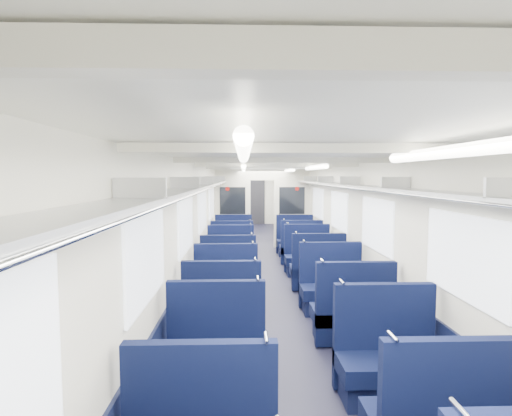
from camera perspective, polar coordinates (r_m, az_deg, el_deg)
floor at (r=8.88m, az=1.85°, el=-9.27°), size 2.80×18.00×0.01m
ceiling at (r=8.62m, az=1.89°, el=6.08°), size 2.80×18.00×0.01m
wall_left at (r=8.69m, az=-7.38°, el=-1.73°), size 0.02×18.00×2.35m
dado_left at (r=8.82m, az=-7.22°, el=-7.06°), size 0.03×17.90×0.70m
wall_right at (r=8.87m, az=10.94°, el=-1.65°), size 0.02×18.00×2.35m
dado_right at (r=8.99m, az=10.76°, el=-6.88°), size 0.03×17.90×0.70m
wall_far at (r=17.63m, az=0.01°, el=1.52°), size 2.80×0.02×2.35m
luggage_rack_left at (r=8.63m, az=-6.20°, el=3.55°), size 0.36×17.40×0.18m
luggage_rack_right at (r=8.78m, az=9.83°, el=3.53°), size 0.36×17.40×0.18m
windows at (r=8.19m, az=2.08°, el=-0.36°), size 2.78×15.60×0.75m
ceiling_fittings at (r=8.36m, az=2.01°, el=5.70°), size 2.70×16.06×0.11m
end_door at (r=17.59m, az=0.02°, el=0.94°), size 0.75×0.06×2.00m
bulkhead at (r=11.81m, az=0.90°, el=0.26°), size 2.80×0.10×2.35m
seat_6 at (r=4.22m, az=-5.77°, el=-20.47°), size 0.99×0.55×1.11m
seat_7 at (r=4.30m, az=18.29°, el=-20.23°), size 0.99×0.55×1.11m
seat_8 at (r=5.35m, az=-4.84°, el=-14.96°), size 0.99×0.55×1.11m
seat_9 at (r=5.42m, az=13.54°, el=-14.80°), size 0.99×0.55×1.11m
seat_10 at (r=6.27m, az=-4.35°, el=-11.97°), size 0.99×0.55×1.11m
seat_11 at (r=6.51m, az=10.74°, el=-11.41°), size 0.99×0.55×1.11m
seat_12 at (r=7.40m, az=-3.94°, el=-9.39°), size 0.99×0.55×1.11m
seat_13 at (r=7.68m, az=8.74°, el=-8.92°), size 0.99×0.55×1.11m
seat_14 at (r=8.57m, az=-3.64°, el=-7.44°), size 0.99×0.55×1.11m
seat_15 at (r=8.77m, az=7.37°, el=-7.19°), size 0.99×0.55×1.11m
seat_16 at (r=9.61m, az=-3.43°, el=-6.12°), size 0.99×0.55×1.11m
seat_17 at (r=9.77m, az=6.41°, el=-5.96°), size 0.99×0.55×1.11m
seat_18 at (r=10.80m, az=-3.25°, el=-4.93°), size 0.99×0.55×1.11m
seat_19 at (r=10.82m, az=5.60°, el=-4.92°), size 0.99×0.55×1.11m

